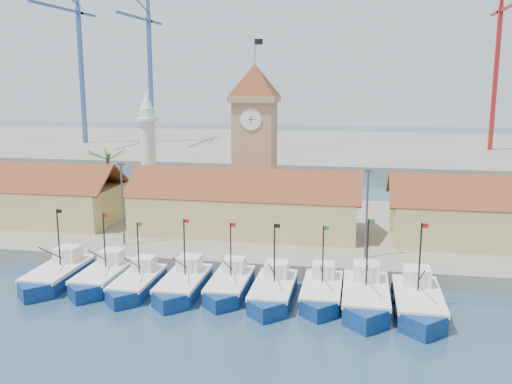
% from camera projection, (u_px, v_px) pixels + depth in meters
% --- Properties ---
extents(ground, '(400.00, 400.00, 0.00)m').
position_uv_depth(ground, '(200.00, 307.00, 49.17)').
color(ground, '#1F4053').
rests_on(ground, ground).
extents(quay, '(140.00, 32.00, 1.50)m').
position_uv_depth(quay, '(252.00, 228.00, 72.19)').
color(quay, gray).
rests_on(quay, ground).
extents(terminal, '(240.00, 80.00, 2.00)m').
position_uv_depth(terminal, '(311.00, 148.00, 155.14)').
color(terminal, gray).
rests_on(terminal, ground).
extents(boat_0, '(3.66, 10.03, 7.59)m').
position_uv_depth(boat_0, '(56.00, 276.00, 54.54)').
color(boat_0, navy).
rests_on(boat_0, ground).
extents(boat_1, '(3.52, 9.63, 7.29)m').
position_uv_depth(boat_1, '(102.00, 278.00, 54.13)').
color(boat_1, navy).
rests_on(boat_1, ground).
extents(boat_2, '(3.27, 8.96, 6.78)m').
position_uv_depth(boat_2, '(136.00, 284.00, 52.57)').
color(boat_2, navy).
rests_on(boat_2, ground).
extents(boat_3, '(3.50, 9.58, 7.25)m').
position_uv_depth(boat_3, '(182.00, 286.00, 52.05)').
color(boat_3, navy).
rests_on(boat_3, ground).
extents(boat_4, '(3.33, 9.12, 6.90)m').
position_uv_depth(boat_4, '(229.00, 287.00, 51.98)').
color(boat_4, navy).
rests_on(boat_4, ground).
extents(boat_5, '(3.50, 9.59, 7.26)m').
position_uv_depth(boat_5, '(273.00, 293.00, 50.32)').
color(boat_5, navy).
rests_on(boat_5, ground).
extents(boat_6, '(3.41, 9.33, 7.06)m').
position_uv_depth(boat_6, '(322.00, 293.00, 50.28)').
color(boat_6, navy).
rests_on(boat_6, ground).
extents(boat_7, '(3.90, 10.69, 8.09)m').
position_uv_depth(boat_7, '(366.00, 299.00, 48.80)').
color(boat_7, navy).
rests_on(boat_7, ground).
extents(boat_8, '(3.88, 10.62, 8.04)m').
position_uv_depth(boat_8, '(418.00, 304.00, 47.59)').
color(boat_8, navy).
rests_on(boat_8, ground).
extents(hall_left, '(31.20, 10.13, 7.61)m').
position_uv_depth(hall_left, '(2.00, 200.00, 73.31)').
color(hall_left, tan).
rests_on(hall_left, quay).
extents(hall_center, '(27.04, 10.13, 7.61)m').
position_uv_depth(hall_center, '(246.00, 210.00, 67.70)').
color(hall_center, tan).
rests_on(hall_center, quay).
extents(clock_tower, '(5.80, 5.80, 22.70)m').
position_uv_depth(clock_tower, '(255.00, 138.00, 71.93)').
color(clock_tower, tan).
rests_on(clock_tower, quay).
extents(minaret, '(3.00, 3.00, 16.30)m').
position_uv_depth(minaret, '(148.00, 151.00, 76.93)').
color(minaret, silver).
rests_on(minaret, quay).
extents(palm_tree, '(5.60, 5.03, 8.39)m').
position_uv_depth(palm_tree, '(109.00, 178.00, 76.56)').
color(palm_tree, brown).
rests_on(palm_tree, quay).
extents(lamp_posts, '(80.70, 0.25, 9.03)m').
position_uv_depth(lamp_posts, '(235.00, 204.00, 59.41)').
color(lamp_posts, '#3F3F44').
rests_on(lamp_posts, quay).
extents(crane_blue_far, '(1.00, 33.31, 42.76)m').
position_uv_depth(crane_blue_far, '(78.00, 54.00, 151.99)').
color(crane_blue_far, '#2E568E').
rests_on(crane_blue_far, terminal).
extents(crane_blue_near, '(1.00, 30.77, 40.89)m').
position_uv_depth(crane_blue_near, '(148.00, 60.00, 155.28)').
color(crane_blue_near, '#2E568E').
rests_on(crane_blue_near, terminal).
extents(crane_red_right, '(1.00, 35.31, 41.34)m').
position_uv_depth(crane_red_right, '(499.00, 54.00, 135.93)').
color(crane_red_right, '#A51A19').
rests_on(crane_red_right, terminal).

